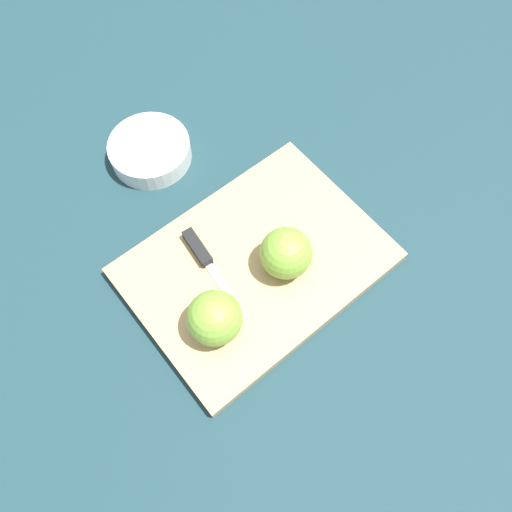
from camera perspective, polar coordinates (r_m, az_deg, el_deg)
ground_plane at (r=0.83m, az=0.00°, el=-1.27°), size 4.00×4.00×0.00m
cutting_board at (r=0.82m, az=0.00°, el=-0.94°), size 0.42×0.32×0.02m
apple_half_left at (r=0.77m, az=3.44°, el=0.29°), size 0.08×0.08×0.08m
apple_half_right at (r=0.73m, az=-4.73°, el=-7.08°), size 0.08×0.08×0.08m
knife at (r=0.81m, az=-6.29°, el=0.32°), size 0.02×0.18×0.02m
bowl at (r=0.94m, az=-12.03°, el=11.80°), size 0.15×0.15×0.04m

